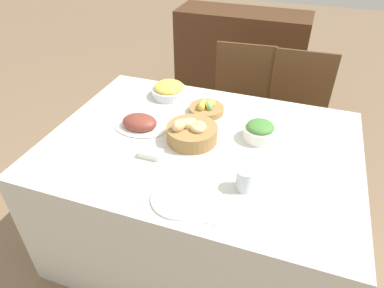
# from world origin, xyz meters

# --- Properties ---
(ground_plane) EXTENTS (12.00, 12.00, 0.00)m
(ground_plane) POSITION_xyz_m (0.00, 0.00, 0.00)
(ground_plane) COLOR #7F664C
(dining_table) EXTENTS (1.53, 1.12, 0.74)m
(dining_table) POSITION_xyz_m (0.00, 0.00, 0.37)
(dining_table) COLOR silver
(dining_table) RESTS_ON ground
(chair_far_right) EXTENTS (0.43, 0.43, 0.90)m
(chair_far_right) POSITION_xyz_m (0.42, 0.87, 0.49)
(chair_far_right) COLOR brown
(chair_far_right) RESTS_ON ground
(chair_far_center) EXTENTS (0.45, 0.45, 0.90)m
(chair_far_center) POSITION_xyz_m (0.02, 0.87, 0.49)
(chair_far_center) COLOR brown
(chair_far_center) RESTS_ON ground
(sideboard) EXTENTS (1.20, 0.44, 0.90)m
(sideboard) POSITION_xyz_m (-0.19, 1.82, 0.45)
(sideboard) COLOR #4C2D19
(sideboard) RESTS_ON ground
(bread_basket) EXTENTS (0.25, 0.25, 0.13)m
(bread_basket) POSITION_xyz_m (-0.05, -0.01, 0.79)
(bread_basket) COLOR #9E7542
(bread_basket) RESTS_ON dining_table
(egg_basket) EXTENTS (0.20, 0.20, 0.08)m
(egg_basket) POSITION_xyz_m (-0.06, 0.28, 0.77)
(egg_basket) COLOR #9E7542
(egg_basket) RESTS_ON dining_table
(ham_platter) EXTENTS (0.29, 0.20, 0.08)m
(ham_platter) POSITION_xyz_m (-0.35, 0.02, 0.77)
(ham_platter) COLOR white
(ham_platter) RESTS_ON dining_table
(green_salad_bowl) EXTENTS (0.16, 0.16, 0.10)m
(green_salad_bowl) POSITION_xyz_m (0.27, 0.12, 0.79)
(green_salad_bowl) COLOR white
(green_salad_bowl) RESTS_ON dining_table
(pineapple_bowl) EXTENTS (0.21, 0.21, 0.09)m
(pineapple_bowl) POSITION_xyz_m (-0.33, 0.39, 0.78)
(pineapple_bowl) COLOR silver
(pineapple_bowl) RESTS_ON dining_table
(dinner_plate) EXTENTS (0.24, 0.24, 0.01)m
(dinner_plate) POSITION_xyz_m (0.04, -0.41, 0.75)
(dinner_plate) COLOR white
(dinner_plate) RESTS_ON dining_table
(fork) EXTENTS (0.01, 0.18, 0.00)m
(fork) POSITION_xyz_m (-0.10, -0.41, 0.74)
(fork) COLOR silver
(fork) RESTS_ON dining_table
(knife) EXTENTS (0.01, 0.18, 0.00)m
(knife) POSITION_xyz_m (0.18, -0.41, 0.74)
(knife) COLOR silver
(knife) RESTS_ON dining_table
(spoon) EXTENTS (0.01, 0.18, 0.00)m
(spoon) POSITION_xyz_m (0.21, -0.41, 0.74)
(spoon) COLOR silver
(spoon) RESTS_ON dining_table
(drinking_cup) EXTENTS (0.08, 0.08, 0.10)m
(drinking_cup) POSITION_xyz_m (0.27, -0.26, 0.79)
(drinking_cup) COLOR silver
(drinking_cup) RESTS_ON dining_table
(butter_dish) EXTENTS (0.10, 0.06, 0.03)m
(butter_dish) POSITION_xyz_m (-0.19, -0.19, 0.76)
(butter_dish) COLOR white
(butter_dish) RESTS_ON dining_table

